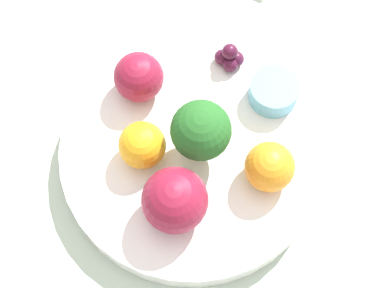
# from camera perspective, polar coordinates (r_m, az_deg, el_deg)

# --- Properties ---
(ground_plane) EXTENTS (6.00, 6.00, 0.00)m
(ground_plane) POSITION_cam_1_polar(r_m,az_deg,el_deg) (0.64, 0.00, -2.02)
(ground_plane) COLOR gray
(table_surface) EXTENTS (1.20, 1.20, 0.02)m
(table_surface) POSITION_cam_1_polar(r_m,az_deg,el_deg) (0.63, 0.00, -1.69)
(table_surface) COLOR #B2C6B2
(table_surface) RESTS_ON ground_plane
(bowl) EXTENTS (0.25, 0.25, 0.03)m
(bowl) POSITION_cam_1_polar(r_m,az_deg,el_deg) (0.60, 0.00, -0.88)
(bowl) COLOR white
(bowl) RESTS_ON table_surface
(broccoli) EXTENTS (0.05, 0.05, 0.07)m
(broccoli) POSITION_cam_1_polar(r_m,az_deg,el_deg) (0.56, 0.86, 1.55)
(broccoli) COLOR #99C17A
(broccoli) RESTS_ON bowl
(apple_red) EXTENTS (0.05, 0.05, 0.05)m
(apple_red) POSITION_cam_1_polar(r_m,az_deg,el_deg) (0.60, -4.76, 5.95)
(apple_red) COLOR maroon
(apple_red) RESTS_ON bowl
(apple_green) EXTENTS (0.06, 0.06, 0.06)m
(apple_green) POSITION_cam_1_polar(r_m,az_deg,el_deg) (0.54, -1.54, -5.02)
(apple_green) COLOR maroon
(apple_green) RESTS_ON bowl
(orange_front) EXTENTS (0.04, 0.04, 0.04)m
(orange_front) POSITION_cam_1_polar(r_m,az_deg,el_deg) (0.57, -4.45, -0.10)
(orange_front) COLOR orange
(orange_front) RESTS_ON bowl
(orange_back) EXTENTS (0.04, 0.04, 0.04)m
(orange_back) POSITION_cam_1_polar(r_m,az_deg,el_deg) (0.57, 6.91, -2.03)
(orange_back) COLOR orange
(orange_back) RESTS_ON bowl
(grape_cluster) EXTENTS (0.03, 0.03, 0.03)m
(grape_cluster) POSITION_cam_1_polar(r_m,az_deg,el_deg) (0.62, 3.38, 7.74)
(grape_cluster) COLOR #47142D
(grape_cluster) RESTS_ON bowl
(small_cup) EXTENTS (0.05, 0.05, 0.02)m
(small_cup) POSITION_cam_1_polar(r_m,az_deg,el_deg) (0.61, 7.28, 4.66)
(small_cup) COLOR #66B2DB
(small_cup) RESTS_ON bowl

